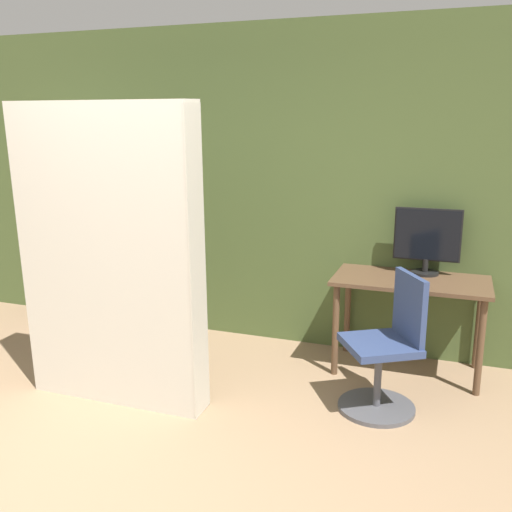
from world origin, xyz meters
TOP-DOWN VIEW (x-y plane):
  - wall_back at (0.00, 2.65)m, footprint 8.00×0.06m
  - desk at (1.46, 2.32)m, footprint 1.15×0.61m
  - monitor at (1.55, 2.50)m, footprint 0.50×0.21m
  - office_chair at (1.38, 1.65)m, footprint 0.61×0.61m
  - bookshelf at (-1.70, 2.50)m, footprint 0.84×0.31m
  - mattress_near at (-0.41, 1.16)m, footprint 1.29×0.28m

SIDE VIEW (x-z plane):
  - office_chair at x=1.38m, z-range -0.09..0.86m
  - desk at x=1.46m, z-range 0.26..1.01m
  - bookshelf at x=-1.70m, z-range 0.02..1.66m
  - mattress_near at x=-0.41m, z-range 0.00..2.04m
  - monitor at x=1.55m, z-range 0.77..1.29m
  - wall_back at x=0.00m, z-range 0.00..2.70m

